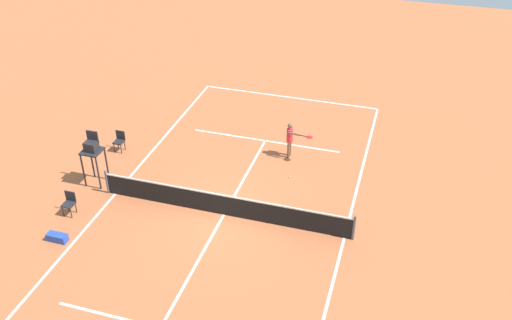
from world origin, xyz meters
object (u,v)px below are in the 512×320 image
tennis_ball (289,177)px  courtside_chair_near (69,202)px  courtside_chair_mid (120,140)px  equipment_bag (57,237)px  umpire_chair (92,150)px  player_serving (291,137)px

tennis_ball → courtside_chair_near: size_ratio=0.07×
tennis_ball → courtside_chair_mid: bearing=0.8°
tennis_ball → equipment_bag: bearing=41.9°
umpire_chair → courtside_chair_near: size_ratio=2.54×
player_serving → courtside_chair_mid: 7.83m
tennis_ball → equipment_bag: size_ratio=0.09×
tennis_ball → umpire_chair: umpire_chair is taller
player_serving → courtside_chair_mid: (7.63, 1.71, -0.48)m
player_serving → equipment_bag: bearing=-32.8°
umpire_chair → equipment_bag: 4.04m
tennis_ball → equipment_bag: equipment_bag is taller
courtside_chair_near → equipment_bag: size_ratio=1.25×
tennis_ball → courtside_chair_near: bearing=32.7°
tennis_ball → courtside_chair_mid: size_ratio=0.07×
player_serving → tennis_ball: player_serving is taller
equipment_bag → courtside_chair_mid: bearing=-82.7°
equipment_bag → tennis_ball: bearing=-138.1°
courtside_chair_mid → player_serving: bearing=-167.4°
player_serving → courtside_chair_mid: bearing=-69.9°
tennis_ball → courtside_chair_mid: courtside_chair_mid is taller
tennis_ball → umpire_chair: (7.68, 2.72, 1.57)m
umpire_chair → player_serving: bearing=-149.4°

